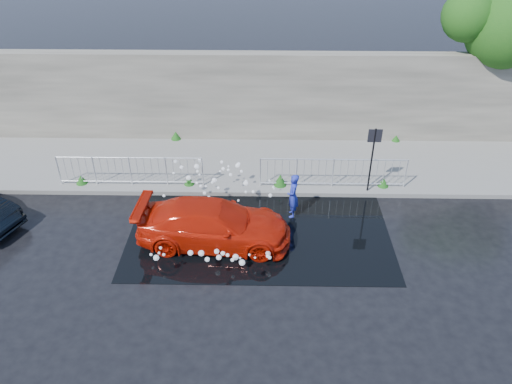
% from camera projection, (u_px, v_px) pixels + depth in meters
% --- Properties ---
extents(ground, '(90.00, 90.00, 0.00)m').
position_uv_depth(ground, '(242.00, 250.00, 14.75)').
color(ground, black).
rests_on(ground, ground).
extents(pavement, '(30.00, 4.00, 0.15)m').
position_uv_depth(pavement, '(247.00, 164.00, 18.91)').
color(pavement, slate).
rests_on(pavement, ground).
extents(curb, '(30.00, 0.25, 0.16)m').
position_uv_depth(curb, '(246.00, 193.00, 17.23)').
color(curb, slate).
rests_on(curb, ground).
extents(retaining_wall, '(30.00, 0.60, 3.50)m').
position_uv_depth(retaining_wall, '(249.00, 97.00, 19.76)').
color(retaining_wall, '#534F46').
rests_on(retaining_wall, pavement).
extents(puddle, '(8.00, 5.00, 0.01)m').
position_uv_depth(puddle, '(259.00, 229.00, 15.58)').
color(puddle, black).
rests_on(puddle, ground).
extents(sign_post, '(0.45, 0.06, 2.50)m').
position_uv_depth(sign_post, '(373.00, 150.00, 16.35)').
color(sign_post, black).
rests_on(sign_post, ground).
extents(tree, '(5.06, 3.06, 6.31)m').
position_uv_depth(tree, '(511.00, 22.00, 18.23)').
color(tree, '#332114').
rests_on(tree, ground).
extents(railing_left, '(5.05, 0.05, 1.10)m').
position_uv_depth(railing_left, '(130.00, 170.00, 17.22)').
color(railing_left, silver).
rests_on(railing_left, pavement).
extents(railing_right, '(5.05, 0.05, 1.10)m').
position_uv_depth(railing_right, '(333.00, 172.00, 17.12)').
color(railing_right, silver).
rests_on(railing_right, pavement).
extents(weeds, '(12.17, 3.93, 0.44)m').
position_uv_depth(weeds, '(242.00, 166.00, 18.26)').
color(weeds, '#174512').
rests_on(weeds, pavement).
extents(water_spray, '(3.64, 5.37, 0.92)m').
position_uv_depth(water_spray, '(216.00, 205.00, 15.35)').
color(water_spray, white).
rests_on(water_spray, ground).
extents(red_car, '(4.64, 2.11, 1.32)m').
position_uv_depth(red_car, '(214.00, 224.00, 14.72)').
color(red_car, red).
rests_on(red_car, ground).
extents(person, '(0.37, 0.55, 1.50)m').
position_uv_depth(person, '(293.00, 196.00, 15.83)').
color(person, '#212DA9').
rests_on(person, ground).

